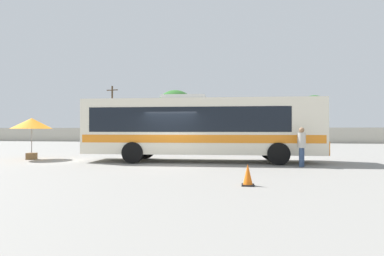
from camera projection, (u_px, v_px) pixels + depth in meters
The scene contains 13 objects.
ground_plane at pixel (200, 150), 24.06m from camera, with size 300.00×300.00×0.00m, color gray.
perimeter_wall at pixel (216, 135), 38.83m from camera, with size 80.00×0.30×1.90m, color #B2AD9E.
coach_bus_cream_orange at pixel (199, 126), 15.43m from camera, with size 12.00×3.37×3.40m.
attendant_by_bus_door at pixel (302, 145), 13.16m from camera, with size 0.49×0.49×1.74m.
vendor_umbrella_near_gate_orange at pixel (32, 124), 16.48m from camera, with size 2.12×2.12×2.28m.
parked_car_leftmost_black at pixel (125, 137), 36.32m from camera, with size 4.19×2.14×1.41m.
parked_car_second_red at pixel (170, 137), 35.77m from camera, with size 4.73×2.28×1.40m.
utility_pole_near at pixel (112, 112), 43.35m from camera, with size 1.80×0.38×7.99m.
roadside_tree_left at pixel (141, 111), 46.77m from camera, with size 3.31×3.31×6.03m.
roadside_tree_midleft at pixel (175, 106), 43.60m from camera, with size 5.24×5.24×7.41m.
roadside_tree_midright at pixel (266, 108), 43.88m from camera, with size 3.43×3.43×6.30m.
roadside_tree_right at pixel (314, 107), 40.49m from camera, with size 3.74×3.74×6.30m.
traffic_cone_on_apron at pixel (248, 175), 8.74m from camera, with size 0.36×0.36×0.64m.
Camera 1 is at (3.42, -13.84, 1.63)m, focal length 28.03 mm.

